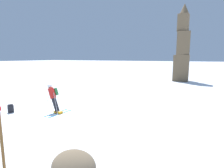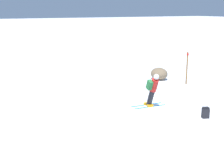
{
  "view_description": "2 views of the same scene",
  "coord_description": "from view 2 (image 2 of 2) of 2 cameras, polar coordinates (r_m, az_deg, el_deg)",
  "views": [
    {
      "loc": [
        7.39,
        -7.55,
        3.33
      ],
      "look_at": [
        1.27,
        4.62,
        1.24
      ],
      "focal_mm": 28.0,
      "sensor_mm": 36.0,
      "label": 1
    },
    {
      "loc": [
        -12.17,
        8.89,
        4.74
      ],
      "look_at": [
        -1.46,
        2.89,
        1.77
      ],
      "focal_mm": 50.0,
      "sensor_mm": 36.0,
      "label": 2
    }
  ],
  "objects": [
    {
      "name": "skier",
      "position": [
        15.17,
        7.43,
        -0.86
      ],
      "size": [
        1.42,
        1.79,
        1.8
      ],
      "rotation": [
        0.0,
        0.0,
        -0.09
      ],
      "color": "#1E7AC6",
      "rests_on": "ground"
    },
    {
      "name": "exposed_boulder_0",
      "position": [
        21.63,
        8.61,
        1.88
      ],
      "size": [
        1.26,
        1.07,
        0.82
      ],
      "primitive_type": "ellipsoid",
      "color": "#7A664C",
      "rests_on": "ground"
    },
    {
      "name": "spare_backpack",
      "position": [
        14.51,
        16.73,
        -5.05
      ],
      "size": [
        0.31,
        0.36,
        0.5
      ],
      "rotation": [
        0.0,
        0.0,
        1.2
      ],
      "color": "black",
      "rests_on": "ground"
    },
    {
      "name": "trail_marker",
      "position": [
        20.47,
        13.55,
        3.09
      ],
      "size": [
        0.13,
        0.13,
        2.1
      ],
      "color": "brown",
      "rests_on": "ground"
    },
    {
      "name": "ground_plane",
      "position": [
        15.79,
        6.61,
        -3.97
      ],
      "size": [
        300.0,
        300.0,
        0.0
      ],
      "primitive_type": "plane",
      "color": "white"
    }
  ]
}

